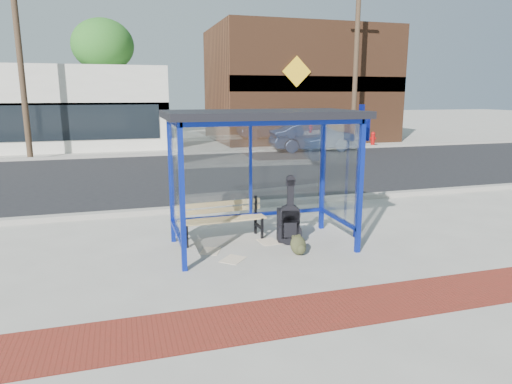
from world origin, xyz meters
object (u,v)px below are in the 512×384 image
object	(u,v)px
suitcase	(288,225)
backpack	(299,246)
guitar_bag	(290,221)
fire_hydrant	(373,138)
parked_car	(314,137)
bench	(222,217)

from	to	relation	value
suitcase	backpack	bearing A→B (deg)	-86.32
guitar_bag	fire_hydrant	xyz separation A→B (m)	(9.80, 13.67, -0.03)
guitar_bag	parked_car	xyz separation A→B (m)	(6.02, 12.73, 0.24)
bench	fire_hydrant	world-z (taller)	bench
fire_hydrant	backpack	bearing A→B (deg)	-124.69
bench	backpack	size ratio (longest dim) A/B	4.83
backpack	parked_car	size ratio (longest dim) A/B	0.08
suitcase	fire_hydrant	xyz separation A→B (m)	(9.77, 13.50, 0.10)
fire_hydrant	parked_car	bearing A→B (deg)	-166.06
bench	parked_car	xyz separation A→B (m)	(7.14, 12.10, 0.25)
suitcase	fire_hydrant	world-z (taller)	fire_hydrant
bench	fire_hydrant	xyz separation A→B (m)	(10.92, 13.03, -0.02)
parked_car	guitar_bag	bearing A→B (deg)	160.26
bench	backpack	distance (m)	1.63
parked_car	fire_hydrant	world-z (taller)	parked_car
bench	parked_car	size ratio (longest dim) A/B	0.40
bench	backpack	bearing A→B (deg)	-52.32
parked_car	bench	bearing A→B (deg)	155.00
backpack	suitcase	bearing A→B (deg)	74.73
guitar_bag	fire_hydrant	size ratio (longest dim) A/B	1.59
parked_car	fire_hydrant	size ratio (longest dim) A/B	5.44
suitcase	backpack	world-z (taller)	suitcase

